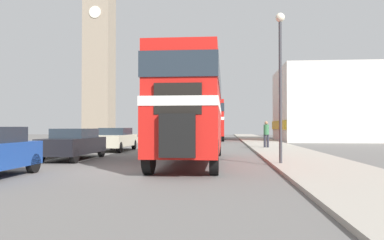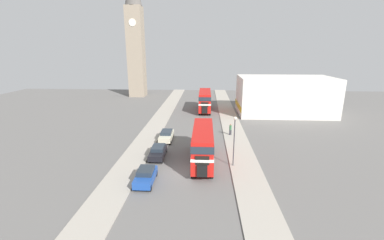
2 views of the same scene
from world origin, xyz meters
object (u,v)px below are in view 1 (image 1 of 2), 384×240
car_parked_mid (74,143)px  street_lamp (280,65)px  double_decker_bus (192,104)px  car_parked_far (115,139)px  bus_distant (213,117)px  church_tower (99,28)px  pedestrian_walking (266,133)px

car_parked_mid → street_lamp: street_lamp is taller
double_decker_bus → car_parked_far: 9.39m
car_parked_mid → street_lamp: size_ratio=0.74×
car_parked_far → street_lamp: bearing=-42.9°
double_decker_bus → car_parked_far: bearing=126.6°
bus_distant → street_lamp: (3.45, -28.02, 1.37)m
bus_distant → car_parked_mid: (-5.73, -25.89, -1.84)m
church_tower → pedestrian_walking: bearing=-55.7°
double_decker_bus → car_parked_mid: double_decker_bus is taller
double_decker_bus → car_parked_mid: (-5.63, 1.12, -1.76)m
double_decker_bus → bus_distant: (0.10, 27.02, 0.08)m
car_parked_far → street_lamp: (9.05, -8.41, 3.20)m
car_parked_far → double_decker_bus: bearing=-53.4°
street_lamp → bus_distant: bearing=97.0°
car_parked_mid → church_tower: size_ratio=0.12×
street_lamp → church_tower: (-22.92, 45.71, 14.08)m
bus_distant → church_tower: bearing=137.8°
bus_distant → church_tower: (-19.48, 17.69, 15.44)m
pedestrian_walking → church_tower: 45.18m
pedestrian_walking → street_lamp: street_lamp is taller
car_parked_far → street_lamp: street_lamp is taller
street_lamp → church_tower: bearing=116.6°
car_parked_mid → car_parked_far: size_ratio=0.98×
pedestrian_walking → double_decker_bus: bearing=-112.7°
double_decker_bus → car_parked_mid: size_ratio=2.31×
double_decker_bus → bus_distant: bus_distant is taller
street_lamp → church_tower: church_tower is taller
car_parked_mid → double_decker_bus: bearing=-11.3°
bus_distant → car_parked_far: (-5.61, -19.61, -1.83)m
double_decker_bus → church_tower: church_tower is taller
street_lamp → car_parked_far: bearing=137.1°
bus_distant → double_decker_bus: bearing=-90.2°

